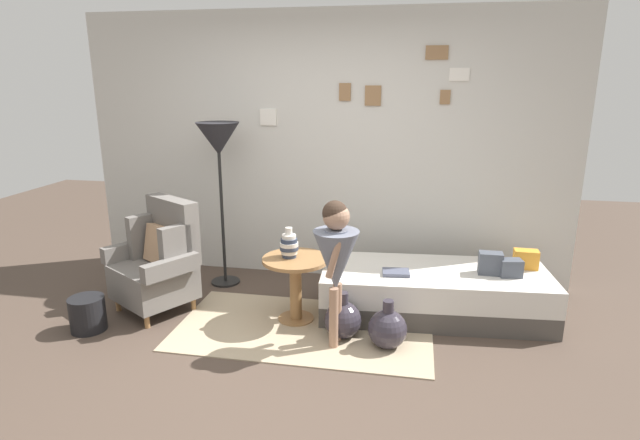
% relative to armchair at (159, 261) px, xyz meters
% --- Properties ---
extents(ground_plane, '(12.00, 12.00, 0.00)m').
position_rel_armchair_xyz_m(ground_plane, '(1.25, -0.84, -0.44)').
color(ground_plane, '#4C3D33').
extents(gallery_wall, '(4.80, 0.12, 2.60)m').
position_rel_armchair_xyz_m(gallery_wall, '(1.25, 1.11, 0.86)').
color(gallery_wall, beige).
rests_on(gallery_wall, ground).
extents(rug, '(2.05, 1.12, 0.01)m').
position_rel_armchair_xyz_m(rug, '(1.32, -0.16, -0.43)').
color(rug, tan).
rests_on(rug, ground).
extents(armchair, '(0.90, 0.84, 0.97)m').
position_rel_armchair_xyz_m(armchair, '(0.00, 0.00, 0.00)').
color(armchair, '#9E7042').
rests_on(armchair, ground).
extents(daybed, '(1.95, 0.94, 0.40)m').
position_rel_armchair_xyz_m(daybed, '(2.35, 0.32, -0.24)').
color(daybed, '#4C4742').
rests_on(daybed, ground).
extents(pillow_head, '(0.20, 0.13, 0.16)m').
position_rel_armchair_xyz_m(pillow_head, '(3.11, 0.52, 0.04)').
color(pillow_head, orange).
rests_on(pillow_head, daybed).
extents(pillow_mid, '(0.19, 0.15, 0.15)m').
position_rel_armchair_xyz_m(pillow_mid, '(2.95, 0.30, 0.03)').
color(pillow_mid, '#474C56').
rests_on(pillow_mid, daybed).
extents(pillow_back, '(0.19, 0.12, 0.19)m').
position_rel_armchair_xyz_m(pillow_back, '(2.79, 0.32, 0.05)').
color(pillow_back, '#474C56').
rests_on(pillow_back, daybed).
extents(side_table, '(0.54, 0.54, 0.55)m').
position_rel_armchair_xyz_m(side_table, '(1.22, -0.01, -0.05)').
color(side_table, '#9E7042').
rests_on(side_table, ground).
extents(vase_striped, '(0.15, 0.15, 0.25)m').
position_rel_armchair_xyz_m(vase_striped, '(1.16, -0.00, 0.22)').
color(vase_striped, '#2D384C').
rests_on(vase_striped, side_table).
extents(floor_lamp, '(0.41, 0.41, 1.58)m').
position_rel_armchair_xyz_m(floor_lamp, '(0.34, 0.65, 0.93)').
color(floor_lamp, black).
rests_on(floor_lamp, ground).
extents(person_child, '(0.34, 0.34, 1.13)m').
position_rel_armchair_xyz_m(person_child, '(1.60, -0.36, 0.29)').
color(person_child, '#A37A60').
rests_on(person_child, ground).
extents(book_on_daybed, '(0.24, 0.18, 0.03)m').
position_rel_armchair_xyz_m(book_on_daybed, '(2.03, 0.17, -0.02)').
color(book_on_daybed, '#505569').
rests_on(book_on_daybed, daybed).
extents(demijohn_near, '(0.29, 0.29, 0.38)m').
position_rel_armchair_xyz_m(demijohn_near, '(1.64, -0.24, -0.29)').
color(demijohn_near, '#332D38').
rests_on(demijohn_near, ground).
extents(demijohn_far, '(0.30, 0.30, 0.38)m').
position_rel_armchair_xyz_m(demijohn_far, '(2.00, -0.33, -0.29)').
color(demijohn_far, '#332D38').
rests_on(demijohn_far, ground).
extents(magazine_basket, '(0.28, 0.28, 0.28)m').
position_rel_armchair_xyz_m(magazine_basket, '(-0.39, -0.49, -0.30)').
color(magazine_basket, black).
rests_on(magazine_basket, ground).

